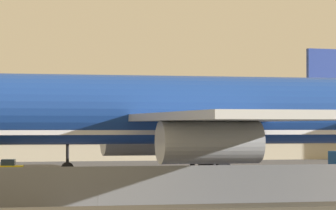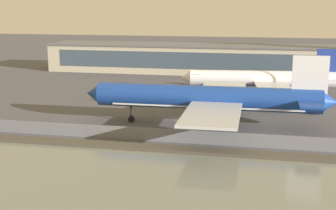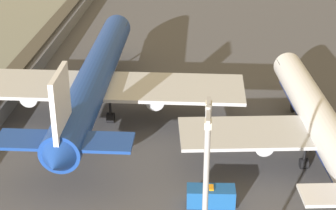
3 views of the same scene
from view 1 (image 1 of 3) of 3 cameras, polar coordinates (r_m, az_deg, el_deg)
name	(u,v)px [view 1 (image 1 of 3)]	position (r m, az deg, el deg)	size (l,w,h in m)	color
ground_plane	(60,192)	(68.59, -6.31, -5.02)	(500.00, 500.00, 0.00)	#4C4C51
perimeter_fence	(98,189)	(52.72, -4.06, -4.86)	(280.00, 0.10, 2.37)	slate
cargo_jet_blue	(169,113)	(66.21, 0.08, -0.45)	(48.88, 41.72, 14.26)	#193D93
passenger_jet_white	(196,123)	(97.42, 1.61, -1.06)	(40.88, 35.01, 12.73)	white
baggage_tug	(4,171)	(82.49, -9.50, -3.82)	(3.44, 2.16, 1.80)	yellow
terminal_building	(5,124)	(136.41, -9.46, -1.12)	(119.02, 17.54, 9.69)	#BCB299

